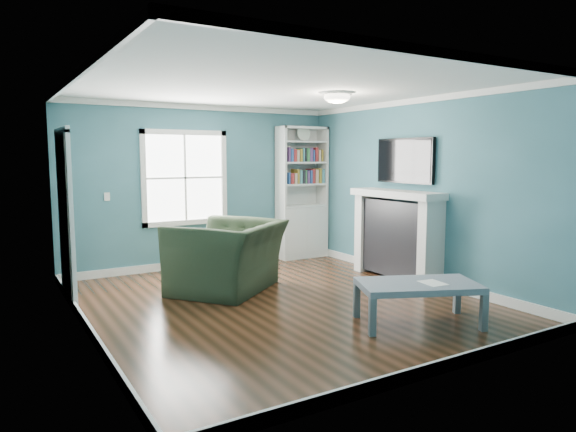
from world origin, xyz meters
TOP-DOWN VIEW (x-y plane):
  - floor at (0.00, 0.00)m, footprint 5.00×5.00m
  - room_walls at (0.00, 0.00)m, footprint 5.00×5.00m
  - trim at (0.00, 0.00)m, footprint 4.50×5.00m
  - window at (-0.30, 2.49)m, footprint 1.40×0.06m
  - bookshelf at (1.77, 2.30)m, footprint 0.90×0.35m
  - fireplace at (2.08, 0.20)m, footprint 0.44×1.58m
  - tv at (2.20, 0.20)m, footprint 0.06×1.10m
  - door at (-2.22, 1.40)m, footprint 0.12×0.98m
  - ceiling_fixture at (0.90, 0.10)m, footprint 0.38×0.38m
  - light_switch at (-1.50, 2.48)m, footprint 0.08×0.01m
  - recliner at (-0.30, 0.87)m, footprint 1.68×1.60m
  - coffee_table at (0.85, -1.45)m, footprint 1.41×1.12m
  - paper_sheet at (0.96, -1.55)m, footprint 0.25×0.30m

SIDE VIEW (x-z plane):
  - floor at x=0.00m, z-range 0.00..0.00m
  - coffee_table at x=0.85m, z-range 0.17..0.62m
  - paper_sheet at x=0.96m, z-range 0.45..0.46m
  - recliner at x=-0.30m, z-range 0.00..1.23m
  - fireplace at x=2.08m, z-range -0.01..1.29m
  - bookshelf at x=1.77m, z-range -0.23..2.08m
  - door at x=-2.22m, z-range -0.01..2.16m
  - light_switch at x=-1.50m, z-range 1.14..1.26m
  - trim at x=0.00m, z-range -0.06..2.54m
  - window at x=-0.30m, z-range 0.70..2.20m
  - room_walls at x=0.00m, z-range -0.92..4.08m
  - tv at x=2.20m, z-range 1.40..2.05m
  - ceiling_fixture at x=0.90m, z-range 2.47..2.63m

